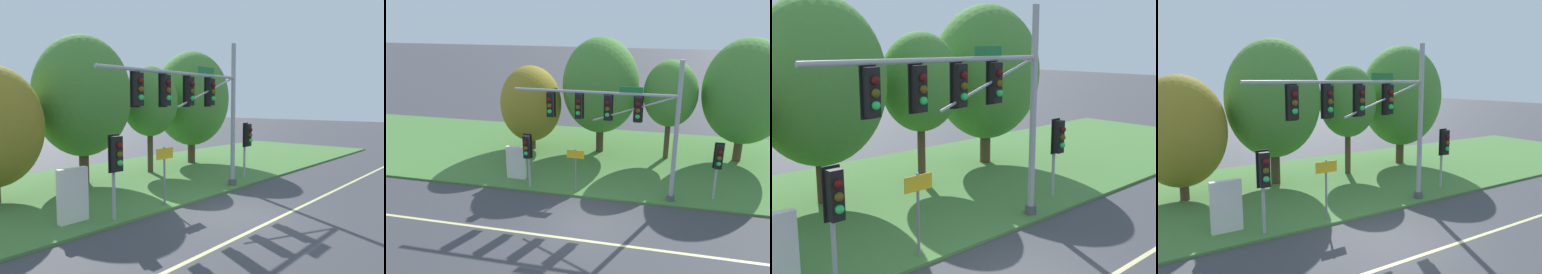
{
  "view_description": "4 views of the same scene",
  "coord_description": "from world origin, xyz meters",
  "views": [
    {
      "loc": [
        -11.71,
        -7.57,
        4.21
      ],
      "look_at": [
        1.65,
        3.94,
        2.62
      ],
      "focal_mm": 35.0,
      "sensor_mm": 36.0,
      "label": 1
    },
    {
      "loc": [
        2.85,
        -14.42,
        9.31
      ],
      "look_at": [
        -1.2,
        3.6,
        2.92
      ],
      "focal_mm": 35.0,
      "sensor_mm": 36.0,
      "label": 2
    },
    {
      "loc": [
        -8.75,
        -7.03,
        5.9
      ],
      "look_at": [
        0.76,
        3.23,
        3.17
      ],
      "focal_mm": 45.0,
      "sensor_mm": 36.0,
      "label": 3
    },
    {
      "loc": [
        -7.96,
        -9.46,
        5.52
      ],
      "look_at": [
        0.88,
        4.5,
        3.02
      ],
      "focal_mm": 35.0,
      "sensor_mm": 36.0,
      "label": 4
    }
  ],
  "objects": [
    {
      "name": "traffic_signal_mast",
      "position": [
        0.98,
        3.02,
        4.36
      ],
      "size": [
        8.24,
        0.49,
        7.03
      ],
      "color": "#9EA0A5",
      "rests_on": "grass_verge"
    },
    {
      "name": "lane_stripe",
      "position": [
        0.0,
        -1.2,
        0.0
      ],
      "size": [
        36.0,
        0.16,
        0.01
      ],
      "primitive_type": "cube",
      "color": "beige",
      "rests_on": "ground"
    },
    {
      "name": "tree_mid_verge",
      "position": [
        7.87,
        9.35,
        4.52
      ],
      "size": [
        5.13,
        5.13,
        7.64
      ],
      "color": "#4C3823",
      "rests_on": "grass_verge"
    },
    {
      "name": "ground_plane",
      "position": [
        0.0,
        0.0,
        0.0
      ],
      "size": [
        160.0,
        160.0,
        0.0
      ],
      "primitive_type": "plane",
      "color": "#3D3D42"
    },
    {
      "name": "info_kiosk",
      "position": [
        -4.82,
        3.8,
        1.04
      ],
      "size": [
        1.1,
        0.24,
        1.9
      ],
      "color": "silver",
      "rests_on": "grass_verge"
    },
    {
      "name": "pedestrian_signal_near_kerb",
      "position": [
        5.84,
        3.53,
        2.29
      ],
      "size": [
        0.46,
        0.55,
        3.04
      ],
      "color": "#9EA0A5",
      "rests_on": "grass_verge"
    },
    {
      "name": "pedestrian_signal_further_along",
      "position": [
        -3.73,
        2.77,
        2.3
      ],
      "size": [
        0.46,
        0.55,
        3.05
      ],
      "color": "#9EA0A5",
      "rests_on": "grass_verge"
    },
    {
      "name": "route_sign_post",
      "position": [
        -1.19,
        2.95,
        1.7
      ],
      "size": [
        0.92,
        0.08,
        2.38
      ],
      "color": "slate",
      "rests_on": "grass_verge"
    },
    {
      "name": "tree_nearest_road",
      "position": [
        -5.51,
        8.55,
        3.26
      ],
      "size": [
        4.04,
        4.04,
        5.69
      ],
      "color": "#4C3823",
      "rests_on": "grass_verge"
    },
    {
      "name": "tree_behind_signpost",
      "position": [
        3.45,
        8.79,
        4.32
      ],
      "size": [
        3.3,
        3.3,
        6.3
      ],
      "color": "#4C3823",
      "rests_on": "grass_verge"
    },
    {
      "name": "tree_left_of_mast",
      "position": [
        -0.93,
        9.06,
        4.57
      ],
      "size": [
        4.9,
        4.9,
        7.55
      ],
      "color": "#423021",
      "rests_on": "grass_verge"
    },
    {
      "name": "grass_verge",
      "position": [
        0.0,
        8.25,
        0.05
      ],
      "size": [
        48.0,
        11.5,
        0.1
      ],
      "primitive_type": "cube",
      "color": "#477A38",
      "rests_on": "ground"
    }
  ]
}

